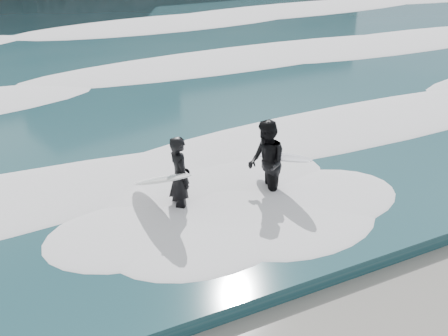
{
  "coord_description": "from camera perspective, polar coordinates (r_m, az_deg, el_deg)",
  "views": [
    {
      "loc": [
        -3.27,
        -3.16,
        5.98
      ],
      "look_at": [
        1.64,
        6.28,
        1.0
      ],
      "focal_mm": 45.0,
      "sensor_mm": 36.0,
      "label": 1
    }
  ],
  "objects": [
    {
      "name": "foam_near",
      "position": [
        13.78,
        -11.37,
        0.66
      ],
      "size": [
        60.0,
        3.2,
        0.2
      ],
      "primitive_type": "ellipsoid",
      "color": "white",
      "rests_on": "sea"
    },
    {
      "name": "foam_mid",
      "position": [
        20.22,
        -17.28,
        7.98
      ],
      "size": [
        60.0,
        4.0,
        0.24
      ],
      "primitive_type": "ellipsoid",
      "color": "white",
      "rests_on": "sea"
    },
    {
      "name": "foam_far",
      "position": [
        28.89,
        -20.99,
        12.42
      ],
      "size": [
        60.0,
        4.8,
        0.3
      ],
      "primitive_type": "ellipsoid",
      "color": "white",
      "rests_on": "sea"
    },
    {
      "name": "surfer_left",
      "position": [
        11.52,
        -4.95,
        -1.06
      ],
      "size": [
        1.12,
        2.18,
        1.83
      ],
      "color": "black",
      "rests_on": "ground"
    },
    {
      "name": "surfer_right",
      "position": [
        12.09,
        4.43,
        0.5
      ],
      "size": [
        1.23,
        1.94,
        1.92
      ],
      "color": "black",
      "rests_on": "ground"
    }
  ]
}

